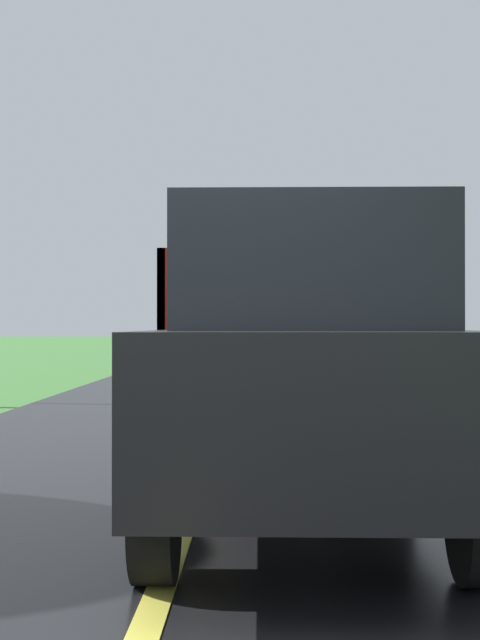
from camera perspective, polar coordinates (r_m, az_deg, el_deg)
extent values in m
cube|color=#2D2D30|center=(11.33, 2.06, -3.61)|extent=(0.90, 5.51, 0.24)
cube|color=brown|center=(11.32, 2.06, -2.60)|extent=(2.30, 5.80, 0.20)
cube|color=#1E479E|center=(13.27, 1.96, 2.26)|extent=(2.10, 1.90, 1.90)
cube|color=black|center=(14.25, 1.91, 3.42)|extent=(1.78, 0.02, 0.76)
cube|color=maroon|center=(10.38, -4.01, 0.78)|extent=(0.08, 3.85, 1.10)
cube|color=maroon|center=(10.41, 8.25, 0.78)|extent=(0.08, 3.85, 1.10)
cube|color=maroon|center=(8.45, 2.31, 1.04)|extent=(2.30, 0.08, 1.10)
cube|color=maroon|center=(12.22, 2.01, 0.61)|extent=(2.30, 0.08, 1.10)
cylinder|color=black|center=(13.16, -2.62, -3.60)|extent=(0.28, 1.00, 1.00)
cylinder|color=black|center=(13.18, 6.54, -3.59)|extent=(0.28, 1.00, 1.00)
cylinder|color=black|center=(9.79, -4.00, -4.71)|extent=(0.28, 1.00, 1.00)
cylinder|color=black|center=(9.82, 8.34, -4.70)|extent=(0.28, 1.00, 1.00)
ellipsoid|color=#9DB82C|center=(11.43, 1.85, 2.06)|extent=(0.49, 0.61, 0.43)
ellipsoid|color=#8EB632|center=(11.76, 3.40, -1.22)|extent=(0.42, 0.43, 0.51)
ellipsoid|color=#98B32E|center=(11.39, 6.15, 1.97)|extent=(0.56, 0.61, 0.37)
ellipsoid|color=#9DC01E|center=(10.58, 4.51, 0.46)|extent=(0.43, 0.45, 0.43)
ellipsoid|color=#9AB922|center=(9.34, 7.52, -1.57)|extent=(0.51, 0.58, 0.36)
ellipsoid|color=#8BBC28|center=(9.34, 2.77, 0.38)|extent=(0.50, 0.62, 0.45)
ellipsoid|color=#97C41D|center=(10.04, -1.99, -1.06)|extent=(0.59, 0.64, 0.44)
ellipsoid|color=#9FB71D|center=(11.35, -0.33, 0.30)|extent=(0.41, 0.42, 0.40)
ellipsoid|color=#95C523|center=(9.25, 6.94, 0.53)|extent=(0.59, 0.68, 0.38)
ellipsoid|color=#91B32B|center=(11.63, 5.94, 0.22)|extent=(0.48, 0.58, 0.42)
cube|color=#2D2D30|center=(22.66, 0.34, -1.99)|extent=(0.90, 5.51, 0.24)
cube|color=brown|center=(22.65, 0.34, -1.48)|extent=(2.30, 5.80, 0.20)
cube|color=red|center=(24.60, 0.42, 1.05)|extent=(2.10, 1.90, 1.90)
cube|color=black|center=(25.57, 0.45, 1.75)|extent=(1.78, 0.02, 0.76)
cube|color=brown|center=(21.72, -2.63, 0.19)|extent=(0.08, 3.85, 1.10)
cube|color=brown|center=(21.68, 3.23, 0.19)|extent=(0.08, 3.85, 1.10)
cube|color=brown|center=(19.79, 0.20, 0.24)|extent=(2.30, 0.08, 1.10)
cube|color=brown|center=(23.56, 0.38, 0.14)|extent=(2.30, 0.08, 1.10)
cylinder|color=black|center=(24.50, -2.04, -2.10)|extent=(0.28, 1.00, 1.00)
cylinder|color=black|center=(24.46, 2.88, -2.10)|extent=(0.28, 1.00, 1.00)
cylinder|color=black|center=(21.11, -2.59, -2.38)|extent=(0.28, 1.00, 1.00)
cylinder|color=black|center=(21.07, 3.12, -2.38)|extent=(0.28, 1.00, 1.00)
ellipsoid|color=#8EBA2E|center=(20.41, 1.24, 1.08)|extent=(0.46, 0.56, 0.45)
ellipsoid|color=#8EBC25|center=(21.10, -0.53, 0.11)|extent=(0.43, 0.52, 0.48)
ellipsoid|color=#89C626|center=(20.80, 0.26, -0.01)|extent=(0.57, 0.56, 0.47)
ellipsoid|color=#94BF1E|center=(21.91, 2.16, 0.88)|extent=(0.44, 0.52, 0.42)
ellipsoid|color=#90B836|center=(23.09, -1.65, 0.80)|extent=(0.45, 0.51, 0.43)
ellipsoid|color=#99C923|center=(20.64, -1.53, -0.78)|extent=(0.58, 0.68, 0.37)
ellipsoid|color=#89B522|center=(22.18, 2.26, 0.14)|extent=(0.46, 0.47, 0.50)
ellipsoid|color=#8CBE22|center=(20.61, 1.26, -0.91)|extent=(0.53, 0.60, 0.52)
ellipsoid|color=#9CBB2D|center=(21.39, 2.18, 0.15)|extent=(0.50, 0.50, 0.38)
ellipsoid|color=#9EB623|center=(21.82, 2.10, 0.08)|extent=(0.53, 0.58, 0.42)
cube|color=black|center=(5.46, 4.17, -4.84)|extent=(1.70, 4.10, 0.80)
cube|color=black|center=(5.25, 4.27, 3.17)|extent=(1.44, 2.05, 0.70)
cylinder|color=black|center=(6.79, -2.94, -8.17)|extent=(0.20, 0.64, 0.64)
cylinder|color=black|center=(6.85, 10.15, -8.10)|extent=(0.20, 0.64, 0.64)
cylinder|color=black|center=(4.29, -5.54, -12.77)|extent=(0.20, 0.64, 0.64)
cylinder|color=black|center=(4.39, 15.36, -12.48)|extent=(0.20, 0.64, 0.64)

